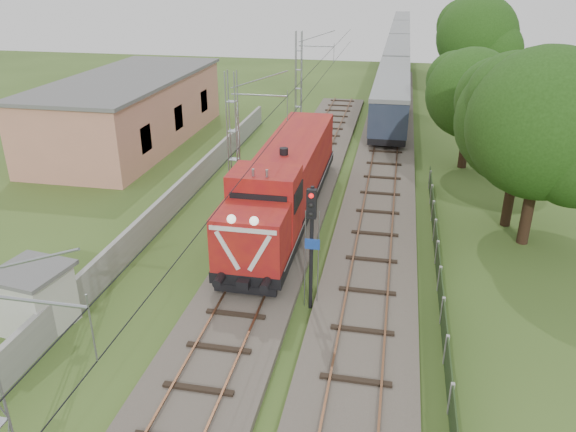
% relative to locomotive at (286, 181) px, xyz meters
% --- Properties ---
extents(ground, '(140.00, 140.00, 0.00)m').
position_rel_locomotive_xyz_m(ground, '(0.00, -11.56, -2.29)').
color(ground, '#354E1D').
rests_on(ground, ground).
extents(track_main, '(4.20, 70.00, 0.45)m').
position_rel_locomotive_xyz_m(track_main, '(0.00, -4.56, -2.11)').
color(track_main, '#6B6054').
rests_on(track_main, ground).
extents(track_side, '(4.20, 80.00, 0.45)m').
position_rel_locomotive_xyz_m(track_side, '(5.00, 8.44, -2.11)').
color(track_side, '#6B6054').
rests_on(track_side, ground).
extents(catenary, '(3.31, 70.00, 8.00)m').
position_rel_locomotive_xyz_m(catenary, '(-2.95, 0.44, 1.76)').
color(catenary, gray).
rests_on(catenary, ground).
extents(boundary_wall, '(0.25, 40.00, 1.50)m').
position_rel_locomotive_xyz_m(boundary_wall, '(-6.50, 0.44, -1.54)').
color(boundary_wall, '#9E9E99').
rests_on(boundary_wall, ground).
extents(station_building, '(8.40, 20.40, 5.22)m').
position_rel_locomotive_xyz_m(station_building, '(-15.00, 12.44, 0.34)').
color(station_building, tan).
rests_on(station_building, ground).
extents(fence, '(0.12, 32.00, 1.20)m').
position_rel_locomotive_xyz_m(fence, '(8.00, -8.56, -1.69)').
color(fence, black).
rests_on(fence, ground).
extents(locomotive, '(3.08, 17.61, 4.47)m').
position_rel_locomotive_xyz_m(locomotive, '(0.00, 0.00, 0.00)').
color(locomotive, black).
rests_on(locomotive, ground).
extents(coach_rake, '(2.99, 89.30, 3.46)m').
position_rel_locomotive_xyz_m(coach_rake, '(5.00, 57.80, 0.20)').
color(coach_rake, black).
rests_on(coach_rake, ground).
extents(signal_post, '(0.59, 0.46, 5.37)m').
position_rel_locomotive_xyz_m(signal_post, '(2.75, -8.55, 1.40)').
color(signal_post, black).
rests_on(signal_post, ground).
extents(relay_hut, '(2.84, 2.84, 2.58)m').
position_rel_locomotive_xyz_m(relay_hut, '(-7.40, -11.85, -0.99)').
color(relay_hut, beige).
rests_on(relay_hut, ground).
extents(tree_a, '(7.57, 7.20, 9.81)m').
position_rel_locomotive_xyz_m(tree_a, '(12.51, -0.44, 3.83)').
color(tree_a, '#372116').
rests_on(tree_a, ground).
extents(tree_b, '(7.10, 6.77, 9.21)m').
position_rel_locomotive_xyz_m(tree_b, '(11.98, 1.64, 3.45)').
color(tree_b, '#372116').
rests_on(tree_b, ground).
extents(tree_c, '(6.32, 6.02, 8.19)m').
position_rel_locomotive_xyz_m(tree_c, '(10.45, 11.22, 2.81)').
color(tree_c, '#372116').
rests_on(tree_c, ground).
extents(tree_d, '(8.19, 7.80, 10.62)m').
position_rel_locomotive_xyz_m(tree_d, '(12.76, 31.56, 4.34)').
color(tree_d, '#372116').
rests_on(tree_d, ground).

